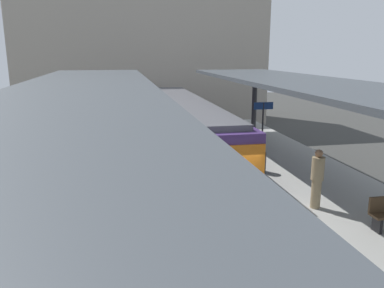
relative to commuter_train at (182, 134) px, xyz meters
name	(u,v)px	position (x,y,z in m)	size (l,w,h in m)	color
ground_plane	(219,236)	(0.00, -6.80, -1.73)	(80.00, 80.00, 0.00)	#383835
platform_left	(89,231)	(-3.80, -6.80, -1.23)	(4.40, 28.00, 1.00)	#9E9E99
platform_right	(335,210)	(3.80, -6.80, -1.23)	(4.40, 28.00, 1.00)	#9E9E99
track_ballast	(219,232)	(0.00, -6.80, -1.63)	(3.20, 28.00, 0.20)	#59544C
rail_near_side	(196,229)	(-0.72, -6.80, -1.46)	(0.08, 28.00, 0.14)	slate
rail_far_side	(242,225)	(0.72, -6.80, -1.46)	(0.08, 28.00, 0.14)	slate
commuter_train	(182,134)	(0.00, 0.00, 0.00)	(2.78, 13.75, 3.10)	#472D6B
canopy_left	(84,90)	(-3.80, -5.40, 2.59)	(4.18, 21.00, 3.44)	#333335
canopy_right	(322,87)	(3.80, -5.40, 2.55)	(4.18, 21.00, 3.41)	#333335
platform_sign	(263,115)	(3.60, -0.83, 0.90)	(0.90, 0.08, 2.21)	#262628
litter_bin	(260,161)	(2.32, -3.95, -0.33)	(0.44, 0.44, 0.80)	#2D2D30
passenger_near_bench	(121,152)	(-2.80, -3.29, 0.12)	(0.36, 0.36, 1.64)	#998460
passenger_far_end	(317,178)	(2.65, -7.53, 0.18)	(0.36, 0.36, 1.74)	#998460
station_building_backdrop	(143,51)	(-0.77, 13.20, 3.77)	(18.00, 6.00, 11.00)	#A89E8E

